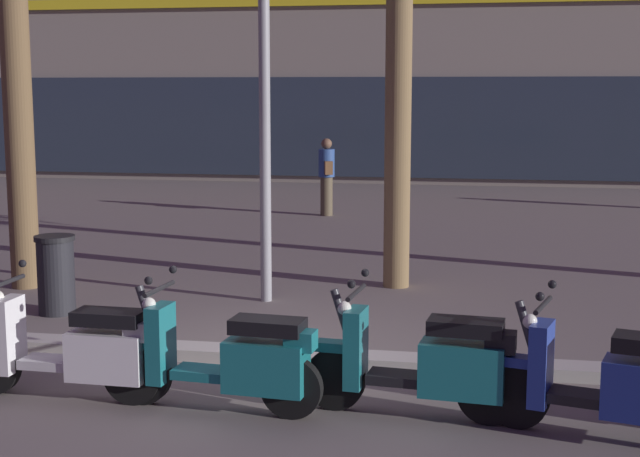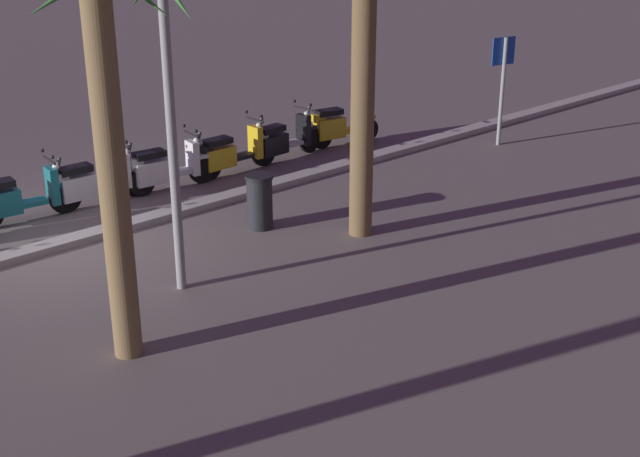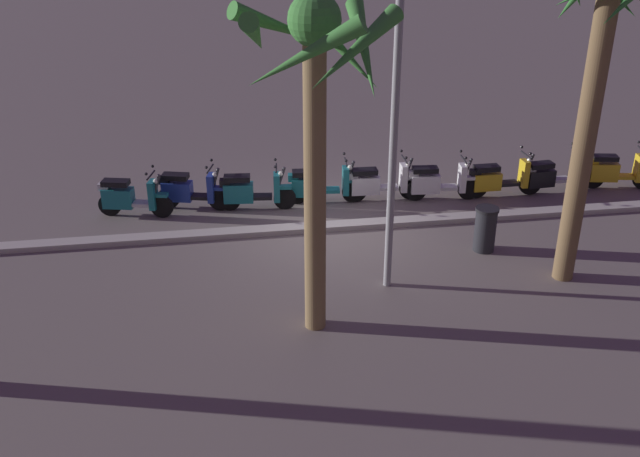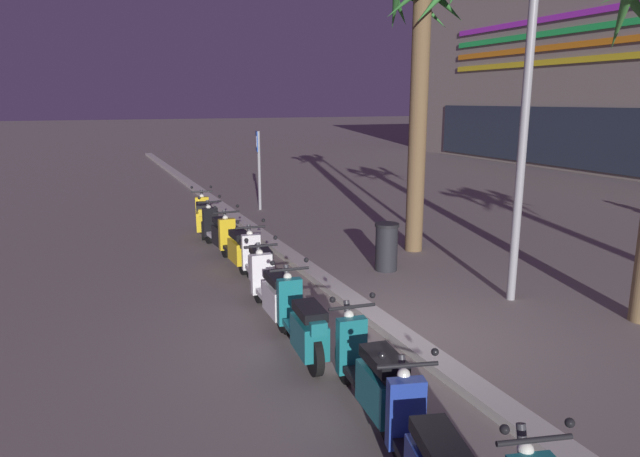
# 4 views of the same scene
# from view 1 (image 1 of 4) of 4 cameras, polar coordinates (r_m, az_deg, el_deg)

# --- Properties ---
(ground_plane) EXTENTS (200.00, 200.00, 0.00)m
(ground_plane) POSITION_cam_1_polar(r_m,az_deg,el_deg) (9.29, -3.54, -8.23)
(ground_plane) COLOR slate
(curb_strip) EXTENTS (60.00, 0.36, 0.12)m
(curb_strip) POSITION_cam_1_polar(r_m,az_deg,el_deg) (9.32, -3.46, -7.78)
(curb_strip) COLOR #BCB7AD
(curb_strip) RESTS_ON ground
(mall_facade_backdrop) EXTENTS (42.45, 13.80, 11.01)m
(mall_facade_backdrop) POSITION_cam_1_polar(r_m,az_deg,el_deg) (33.71, -1.07, 13.39)
(mall_facade_backdrop) COLOR gray
(mall_facade_backdrop) RESTS_ON ground
(scooter_white_second_in_line) EXTENTS (1.85, 0.56, 1.17)m
(scooter_white_second_in_line) POSITION_cam_1_polar(r_m,az_deg,el_deg) (8.36, -14.73, -7.24)
(scooter_white_second_in_line) COLOR black
(scooter_white_second_in_line) RESTS_ON ground
(scooter_teal_lead_nearest) EXTENTS (1.86, 0.56, 1.17)m
(scooter_teal_lead_nearest) POSITION_cam_1_polar(r_m,az_deg,el_deg) (7.82, -5.43, -8.06)
(scooter_teal_lead_nearest) COLOR black
(scooter_teal_lead_nearest) RESTS_ON ground
(scooter_teal_far_back) EXTENTS (1.81, 0.56, 1.17)m
(scooter_teal_far_back) POSITION_cam_1_polar(r_m,az_deg,el_deg) (7.70, 6.67, -8.27)
(scooter_teal_far_back) COLOR black
(scooter_teal_far_back) RESTS_ON ground
(scooter_blue_gap_after_mid) EXTENTS (1.71, 0.72, 1.17)m
(scooter_blue_gap_after_mid) POSITION_cam_1_polar(r_m,az_deg,el_deg) (7.49, 17.66, -9.09)
(scooter_blue_gap_after_mid) COLOR black
(scooter_blue_gap_after_mid) RESTS_ON ground
(pedestrian_by_palm_tree) EXTENTS (0.35, 0.46, 1.64)m
(pedestrian_by_palm_tree) POSITION_cam_1_polar(r_m,az_deg,el_deg) (19.69, 0.41, 3.31)
(pedestrian_by_palm_tree) COLOR brown
(pedestrian_by_palm_tree) RESTS_ON ground
(litter_bin) EXTENTS (0.48, 0.48, 0.95)m
(litter_bin) POSITION_cam_1_polar(r_m,az_deg,el_deg) (11.56, -15.91, -2.70)
(litter_bin) COLOR #232328
(litter_bin) RESTS_ON ground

